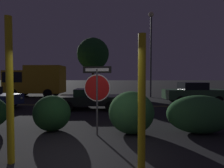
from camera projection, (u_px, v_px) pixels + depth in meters
name	position (u px, v px, depth m)	size (l,w,h in m)	color
ground_plane	(80.00, 159.00, 4.06)	(260.00, 260.00, 0.00)	black
road_center_stripe	(108.00, 106.00, 11.85)	(35.05, 0.12, 0.01)	gold
stop_sign	(97.00, 87.00, 5.69)	(0.95, 0.14, 2.27)	#4C4C51
yellow_pole_left	(10.00, 91.00, 3.82)	(0.15, 0.15, 3.23)	yellow
yellow_pole_right	(142.00, 103.00, 3.53)	(0.16, 0.16, 2.78)	yellow
hedge_bush_1	(52.00, 113.00, 6.21)	(1.32, 1.16, 1.26)	#19421E
hedge_bush_2	(131.00, 113.00, 5.88)	(1.53, 1.14, 1.44)	#2D6633
hedge_bush_3	(199.00, 114.00, 5.94)	(2.19, 1.11, 1.30)	#2D6633
passing_car_2	(90.00, 99.00, 10.59)	(4.09, 2.21, 1.23)	black
passing_car_3	(194.00, 93.00, 13.18)	(4.66, 2.11, 1.55)	#335B38
delivery_truck	(35.00, 80.00, 17.56)	(5.69, 2.59, 3.10)	gold
street_lamp	(151.00, 41.00, 16.92)	(0.51, 0.51, 8.27)	#4C4C51
tree_0	(93.00, 54.00, 21.92)	(4.01, 4.01, 6.90)	#422D1E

